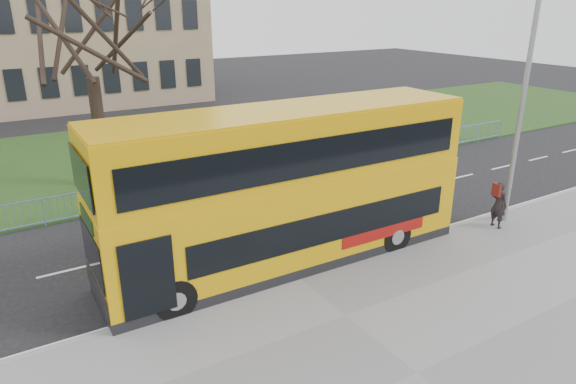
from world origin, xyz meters
name	(u,v)px	position (x,y,z in m)	size (l,w,h in m)	color
ground	(270,257)	(0.00, 0.00, 0.00)	(120.00, 120.00, 0.00)	black
pavement	(417,375)	(0.00, -6.75, 0.06)	(80.00, 10.50, 0.12)	slate
kerb	(295,275)	(0.00, -1.55, 0.07)	(80.00, 0.20, 0.14)	gray
grass_verge	(144,154)	(0.00, 14.30, 0.04)	(80.00, 15.40, 0.08)	#223915
guard_railing	(195,185)	(0.00, 6.60, 0.55)	(40.00, 0.12, 1.10)	#6E9AC5
bare_tree	(90,55)	(-3.00, 10.00, 5.85)	(8.08, 8.08, 11.54)	black
yellow_bus	(288,184)	(0.38, -0.51, 2.65)	(11.80, 2.91, 4.94)	#D69D09
pedestrian	(499,205)	(8.23, -2.39, 1.00)	(0.64, 0.42, 1.76)	black
street_lamp	(522,88)	(8.93, -2.11, 5.13)	(1.93, 0.47, 9.14)	gray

